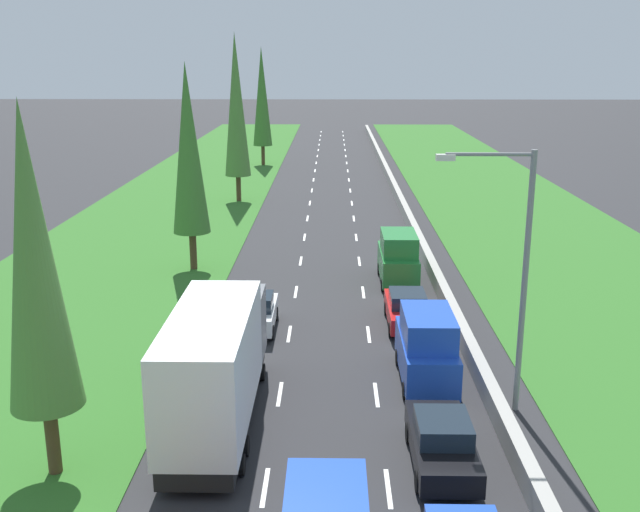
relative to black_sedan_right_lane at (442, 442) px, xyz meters
The scene contains 16 objects.
ground_plane 43.92m from the black_sedan_right_lane, 94.44° to the left, with size 300.00×300.00×0.00m, color #28282B.
grass_verge_left 46.64m from the black_sedan_right_lane, 110.14° to the left, with size 14.00×140.00×0.04m, color #2D6623.
grass_verge_right 45.13m from the black_sedan_right_lane, 75.96° to the left, with size 14.00×140.00×0.04m, color #2D6623.
median_barrier 43.84m from the black_sedan_right_lane, 87.00° to the left, with size 0.44×120.00×0.85m, color #9E9B93.
lane_markings 43.92m from the black_sedan_right_lane, 94.44° to the left, with size 3.64×116.00×0.01m.
black_sedan_right_lane is the anchor object (origin of this frame).
blue_van_right_lane 5.95m from the black_sedan_right_lane, 87.59° to the left, with size 1.96×4.90×2.82m.
red_sedan_right_lane 11.91m from the black_sedan_right_lane, 89.43° to the left, with size 1.82×4.50×1.64m.
white_box_truck_left_lane 7.59m from the black_sedan_right_lane, 160.45° to the left, with size 2.46×9.40×4.18m.
green_van_right_lane 18.50m from the black_sedan_right_lane, 89.18° to the left, with size 1.96×4.90×2.82m.
white_hatchback_left_lane 13.09m from the black_sedan_right_lane, 120.56° to the left, with size 1.74×3.90×1.72m.
poplar_tree_nearest 12.73m from the black_sedan_right_lane, behind, with size 2.07×2.07×10.86m.
poplar_tree_second 24.52m from the black_sedan_right_lane, 118.20° to the left, with size 2.09×2.09×11.63m.
poplar_tree_third 43.61m from the black_sedan_right_lane, 105.05° to the left, with size 2.14×2.14×13.78m.
poplar_tree_fourth 64.35m from the black_sedan_right_lane, 99.97° to the left, with size 2.12×2.12×12.90m.
street_light_mast 6.40m from the black_sedan_right_lane, 53.53° to the left, with size 3.20×0.28×9.00m.
Camera 1 is at (0.13, -3.49, 11.85)m, focal length 41.46 mm.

